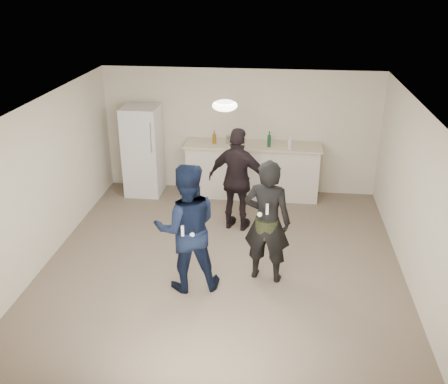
# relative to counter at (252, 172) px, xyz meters

# --- Properties ---
(floor) EXTENTS (6.00, 6.00, 0.00)m
(floor) POSITION_rel_counter_xyz_m (-0.28, -2.67, -0.53)
(floor) COLOR #6B5B4C
(floor) RESTS_ON ground
(ceiling) EXTENTS (6.00, 6.00, 0.00)m
(ceiling) POSITION_rel_counter_xyz_m (-0.28, -2.67, 1.98)
(ceiling) COLOR silver
(ceiling) RESTS_ON wall_back
(wall_back) EXTENTS (6.00, 0.00, 6.00)m
(wall_back) POSITION_rel_counter_xyz_m (-0.28, 0.33, 0.72)
(wall_back) COLOR beige
(wall_back) RESTS_ON floor
(wall_front) EXTENTS (6.00, 0.00, 6.00)m
(wall_front) POSITION_rel_counter_xyz_m (-0.28, -5.67, 0.72)
(wall_front) COLOR beige
(wall_front) RESTS_ON floor
(wall_left) EXTENTS (0.00, 6.00, 6.00)m
(wall_left) POSITION_rel_counter_xyz_m (-3.03, -2.67, 0.72)
(wall_left) COLOR beige
(wall_left) RESTS_ON floor
(wall_right) EXTENTS (0.00, 6.00, 6.00)m
(wall_right) POSITION_rel_counter_xyz_m (2.47, -2.67, 0.72)
(wall_right) COLOR beige
(wall_right) RESTS_ON floor
(counter) EXTENTS (2.60, 0.56, 1.05)m
(counter) POSITION_rel_counter_xyz_m (0.00, 0.00, 0.00)
(counter) COLOR beige
(counter) RESTS_ON floor
(counter_top) EXTENTS (2.68, 0.64, 0.04)m
(counter_top) POSITION_rel_counter_xyz_m (0.00, 0.00, 0.55)
(counter_top) COLOR beige
(counter_top) RESTS_ON counter
(fridge) EXTENTS (0.70, 0.70, 1.80)m
(fridge) POSITION_rel_counter_xyz_m (-2.20, -0.07, 0.38)
(fridge) COLOR silver
(fridge) RESTS_ON floor
(fridge_handle) EXTENTS (0.02, 0.02, 0.60)m
(fridge_handle) POSITION_rel_counter_xyz_m (-1.92, -0.44, 0.78)
(fridge_handle) COLOR silver
(fridge_handle) RESTS_ON fridge
(ceiling_dome) EXTENTS (0.36, 0.36, 0.16)m
(ceiling_dome) POSITION_rel_counter_xyz_m (-0.28, -2.37, 1.93)
(ceiling_dome) COLOR white
(ceiling_dome) RESTS_ON ceiling
(shaker) EXTENTS (0.08, 0.08, 0.17)m
(shaker) POSITION_rel_counter_xyz_m (-0.49, 0.00, 0.65)
(shaker) COLOR #AAA9AE
(shaker) RESTS_ON counter_top
(man) EXTENTS (1.07, 0.92, 1.89)m
(man) POSITION_rel_counter_xyz_m (-0.70, -3.29, 0.42)
(man) COLOR #0F1E40
(man) RESTS_ON floor
(woman) EXTENTS (0.75, 0.57, 1.86)m
(woman) POSITION_rel_counter_xyz_m (0.39, -2.95, 0.41)
(woman) COLOR black
(woman) RESTS_ON floor
(camo_shorts) EXTENTS (0.34, 0.34, 0.28)m
(camo_shorts) POSITION_rel_counter_xyz_m (0.39, -2.95, 0.32)
(camo_shorts) COLOR #273317
(camo_shorts) RESTS_ON woman
(spectator) EXTENTS (1.15, 0.70, 1.83)m
(spectator) POSITION_rel_counter_xyz_m (-0.16, -1.42, 0.39)
(spectator) COLOR black
(spectator) RESTS_ON floor
(remote_man) EXTENTS (0.04, 0.04, 0.15)m
(remote_man) POSITION_rel_counter_xyz_m (-0.70, -3.57, 0.53)
(remote_man) COLOR silver
(remote_man) RESTS_ON man
(nunchuk_man) EXTENTS (0.07, 0.07, 0.07)m
(nunchuk_man) POSITION_rel_counter_xyz_m (-0.58, -3.54, 0.45)
(nunchuk_man) COLOR white
(nunchuk_man) RESTS_ON man
(remote_woman) EXTENTS (0.04, 0.04, 0.15)m
(remote_woman) POSITION_rel_counter_xyz_m (0.39, -3.20, 0.72)
(remote_woman) COLOR silver
(remote_woman) RESTS_ON woman
(nunchuk_woman) EXTENTS (0.07, 0.07, 0.07)m
(nunchuk_woman) POSITION_rel_counter_xyz_m (0.29, -3.17, 0.62)
(nunchuk_woman) COLOR white
(nunchuk_woman) RESTS_ON woman
(bottle_cluster) EXTENTS (1.54, 0.22, 0.23)m
(bottle_cluster) POSITION_rel_counter_xyz_m (-0.05, -0.10, 0.67)
(bottle_cluster) COLOR brown
(bottle_cluster) RESTS_ON counter_top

